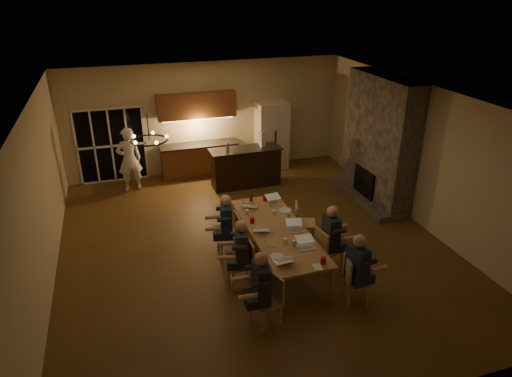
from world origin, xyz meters
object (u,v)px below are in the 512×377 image
Objects in this scene: chair_right_far at (305,223)px; person_left_mid at (242,254)px; chair_left_near at (266,301)px; laptop_d at (295,225)px; dining_table at (277,246)px; can_cola at (251,198)px; redcup_mid at (252,220)px; plate_far at (285,210)px; laptop_e at (251,202)px; chair_left_mid at (240,264)px; person_right_mid at (331,238)px; laptop_b at (306,242)px; person_left_far at (226,226)px; plate_near at (303,239)px; bar_blender at (262,139)px; redcup_near at (323,261)px; chair_left_far at (228,235)px; person_left_near at (261,289)px; redcup_far at (265,198)px; chandelier at (149,140)px; chair_right_mid at (329,249)px; laptop_f at (275,199)px; standing_person at (129,160)px; chair_right_near at (358,279)px; bar_island at (246,167)px; laptop_a at (283,256)px; mug_front at (285,241)px; can_silver at (294,243)px; mug_back at (247,212)px; mug_mid at (274,212)px; refrigerator at (272,135)px; laptop_c at (262,225)px; person_right_near at (356,270)px; can_right at (288,217)px; bar_bottle at (228,147)px.

person_left_mid is at bearing 142.28° from chair_right_far.
chair_left_near is 1.94m from laptop_d.
can_cola reaches higher than dining_table.
plate_far is (0.83, 0.29, -0.05)m from redcup_mid.
laptop_e reaches higher than chair_right_far.
chair_left_mid is 1.34m from laptop_d.
laptop_b is (-0.63, -0.27, 0.17)m from person_right_mid.
plate_near is at bearing 59.71° from person_left_far.
redcup_near is at bearing -115.30° from bar_blender.
person_left_near is (-0.02, -2.25, 0.24)m from chair_left_far.
redcup_far is at bearing 125.31° from chair_left_far.
chandelier is 3.39m from plate_far.
laptop_f reaches higher than chair_right_mid.
standing_person is 3.60m from bar_blender.
person_left_mid is at bearing -178.73° from plate_near.
plate_far is (-0.49, 2.29, 0.31)m from chair_right_near.
laptop_a is at bearing -99.78° from bar_island.
mug_front is at bearing 121.68° from laptop_e.
can_silver is at bearing -92.99° from redcup_far.
mug_back is (-1.32, 2.39, 0.36)m from chair_right_near.
chandelier is at bearing 160.87° from mug_front.
redcup_near is 1.00× the size of can_silver.
redcup_far is at bearing -13.85° from can_cola.
chandelier is 3.13m from mug_mid.
chair_right_far is 8.90× the size of mug_back.
laptop_d reaches higher than dining_table.
dining_table is (-1.63, -4.97, -0.62)m from refrigerator.
chair_left_far is at bearing 136.64° from plate_near.
bar_blender is (0.49, 0.05, 0.75)m from bar_island.
standing_person is (-3.46, 5.02, 0.19)m from person_right_mid.
person_right_mid is (1.71, 1.13, 0.24)m from chair_left_near.
can_silver is at bearing 133.25° from laptop_c.
refrigerator is 6.05m from chair_left_mid.
laptop_b is (1.16, -0.26, 0.17)m from person_left_mid.
laptop_d is at bearing 13.04° from person_right_near.
redcup_mid is (-0.88, -3.45, 0.27)m from bar_island.
person_left_near reaches higher than bar_island.
chair_right_mid is 7.42× the size of can_cola.
person_left_far is 1.28m from can_right.
person_left_far reaches higher than can_cola.
plate_near is (0.45, -1.91, -0.05)m from can_cola.
laptop_c is 1.19m from laptop_f.
person_left_near is 1.93m from laptop_d.
standing_person is 4.83m from plate_far.
bar_bottle is 1.02m from bar_blender.
redcup_near is (0.08, -0.56, -0.05)m from laptop_b.
person_right_mid is at bearing -57.00° from can_right.
can_right is 3.52m from bar_bottle.
refrigerator is 7.36× the size of plate_near.
person_left_near is at bearing 113.13° from chair_right_mid.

